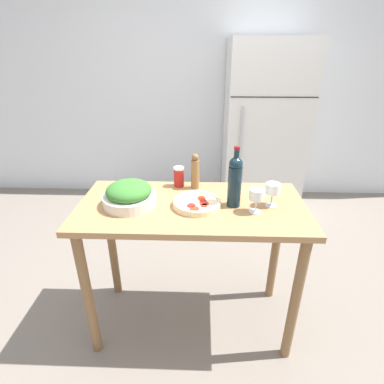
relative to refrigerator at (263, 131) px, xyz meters
The scene contains 11 objects.
ground_plane 2.01m from the refrigerator, 112.53° to the right, with size 14.00×14.00×0.00m, color slate.
wall_back 0.90m from the refrigerator, 151.37° to the left, with size 6.40×0.06×2.60m.
refrigerator is the anchor object (origin of this frame).
prep_counter 1.81m from the refrigerator, 112.53° to the right, with size 1.25×0.60×0.88m.
wine_bottle 1.74m from the refrigerator, 105.52° to the right, with size 0.07×0.07×0.33m.
wine_glass_near 1.78m from the refrigerator, 101.55° to the right, with size 0.08×0.08×0.13m.
wine_glass_far 1.69m from the refrigerator, 98.82° to the right, with size 0.08×0.08×0.13m.
pepper_mill 1.61m from the refrigerator, 115.02° to the right, with size 0.05×0.05×0.22m.
salad_bowl 1.97m from the refrigerator, 121.48° to the right, with size 0.29×0.29×0.14m.
homemade_pizza 1.81m from the refrigerator, 111.46° to the right, with size 0.26×0.26×0.04m.
salt_canister 1.63m from the refrigerator, 118.63° to the right, with size 0.06×0.06×0.12m.
Camera 1 is at (0.05, -1.45, 1.66)m, focal length 28.00 mm.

